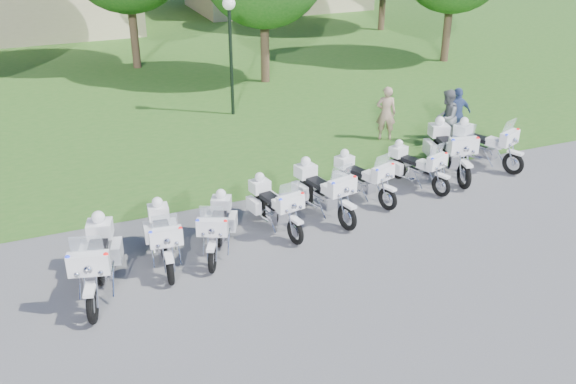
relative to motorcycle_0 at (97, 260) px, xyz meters
name	(u,v)px	position (x,y,z in m)	size (l,w,h in m)	color
ground	(312,250)	(4.66, -0.22, -0.71)	(100.00, 100.00, 0.00)	#5D5D62
grass_lawn	(120,28)	(4.66, 26.78, -0.71)	(100.00, 48.00, 0.01)	#2F651F
motorcycle_0	(97,260)	(0.00, 0.00, 0.00)	(1.23, 2.49, 1.71)	black
motorcycle_1	(163,236)	(1.47, 0.61, -0.09)	(0.85, 2.23, 1.50)	black
motorcycle_2	(218,226)	(2.70, 0.61, -0.10)	(1.28, 2.02, 1.46)	black
motorcycle_3	(274,205)	(4.25, 1.09, -0.10)	(0.96, 2.17, 1.47)	black
motorcycle_4	(323,190)	(5.62, 1.31, -0.05)	(1.07, 2.34, 1.59)	black
motorcycle_5	(362,177)	(6.97, 1.74, -0.11)	(1.13, 2.08, 1.44)	black
motorcycle_6	(416,166)	(8.70, 1.87, -0.12)	(1.09, 2.04, 1.41)	black
motorcycle_7	(449,149)	(10.04, 2.27, 0.01)	(1.17, 2.56, 1.74)	black
motorcycle_8	(484,144)	(11.34, 2.37, -0.05)	(1.30, 2.23, 1.58)	black
lamp_post	(230,27)	(5.96, 9.58, 2.40)	(0.44, 0.44, 4.12)	black
bystander_a	(386,113)	(9.74, 5.30, 0.17)	(0.64, 0.42, 1.76)	tan
bystander_b	(446,118)	(11.26, 4.17, 0.18)	(0.87, 0.68, 1.78)	slate
bystander_c	(457,114)	(11.82, 4.40, 0.15)	(1.01, 0.42, 1.73)	#374C85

